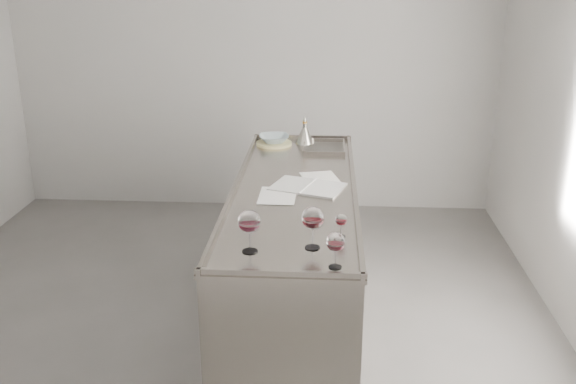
# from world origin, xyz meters

# --- Properties ---
(room_shell) EXTENTS (4.54, 5.04, 2.84)m
(room_shell) POSITION_xyz_m (0.00, 0.00, 1.40)
(room_shell) COLOR #555250
(room_shell) RESTS_ON ground
(counter) EXTENTS (0.77, 2.42, 0.97)m
(counter) POSITION_xyz_m (0.50, 0.30, 0.47)
(counter) COLOR gray
(counter) RESTS_ON ground
(wine_glass_left) EXTENTS (0.11, 0.11, 0.21)m
(wine_glass_left) POSITION_xyz_m (0.33, -0.63, 1.09)
(wine_glass_left) COLOR white
(wine_glass_left) RESTS_ON counter
(wine_glass_middle) EXTENTS (0.11, 0.11, 0.22)m
(wine_glass_middle) POSITION_xyz_m (0.64, -0.57, 1.09)
(wine_glass_middle) COLOR white
(wine_glass_middle) RESTS_ON counter
(wine_glass_right) EXTENTS (0.09, 0.09, 0.17)m
(wine_glass_right) POSITION_xyz_m (0.74, -0.78, 1.06)
(wine_glass_right) COLOR white
(wine_glass_right) RESTS_ON counter
(wine_glass_small) EXTENTS (0.06, 0.06, 0.13)m
(wine_glass_small) POSITION_xyz_m (0.78, -0.43, 1.03)
(wine_glass_small) COLOR white
(wine_glass_small) RESTS_ON counter
(notebook) EXTENTS (0.50, 0.42, 0.02)m
(notebook) POSITION_xyz_m (0.58, 0.32, 0.95)
(notebook) COLOR silver
(notebook) RESTS_ON counter
(loose_paper_top) EXTENTS (0.29, 0.36, 0.00)m
(loose_paper_top) POSITION_xyz_m (0.66, 0.49, 0.94)
(loose_paper_top) COLOR white
(loose_paper_top) RESTS_ON counter
(loose_paper_under) EXTENTS (0.22, 0.31, 0.00)m
(loose_paper_under) POSITION_xyz_m (0.41, 0.15, 0.94)
(loose_paper_under) COLOR silver
(loose_paper_under) RESTS_ON counter
(trivet) EXTENTS (0.36, 0.36, 0.02)m
(trivet) POSITION_xyz_m (0.29, 1.31, 0.95)
(trivet) COLOR #CAC182
(trivet) RESTS_ON counter
(ceramic_bowl) EXTENTS (0.26, 0.26, 0.06)m
(ceramic_bowl) POSITION_xyz_m (0.29, 1.31, 0.99)
(ceramic_bowl) COLOR #9AAEB3
(ceramic_bowl) RESTS_ON trivet
(wine_funnel) EXTENTS (0.15, 0.15, 0.21)m
(wine_funnel) POSITION_xyz_m (0.52, 1.37, 1.01)
(wine_funnel) COLOR gray
(wine_funnel) RESTS_ON counter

